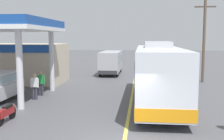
{
  "coord_description": "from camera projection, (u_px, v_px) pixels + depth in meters",
  "views": [
    {
      "loc": [
        0.61,
        -9.67,
        3.89
      ],
      "look_at": [
        -1.5,
        10.0,
        1.6
      ],
      "focal_mm": 44.23,
      "sensor_mm": 36.0,
      "label": 1
    }
  ],
  "objects": [
    {
      "name": "minibus_opposing_lane",
      "position": [
        111.0,
        61.0,
        29.88
      ],
      "size": [
        2.04,
        6.13,
        2.44
      ],
      "color": "#A5A5AD",
      "rests_on": "ground"
    },
    {
      "name": "gas_station_roadside",
      "position": [
        13.0,
        54.0,
        22.14
      ],
      "size": [
        9.1,
        11.95,
        5.1
      ],
      "color": "#194799",
      "rests_on": "ground"
    },
    {
      "name": "ground",
      "position": [
        136.0,
        74.0,
        29.81
      ],
      "size": [
        120.0,
        120.0,
        0.0
      ],
      "primitive_type": "plane",
      "color": "#4C4C51"
    },
    {
      "name": "lane_divider_stripe",
      "position": [
        134.0,
        81.0,
        24.87
      ],
      "size": [
        0.16,
        50.0,
        0.01
      ],
      "primitive_type": "cube",
      "color": "#D8CC4C",
      "rests_on": "ground"
    },
    {
      "name": "pedestrian_near_pump",
      "position": [
        35.0,
        85.0,
        17.42
      ],
      "size": [
        0.55,
        0.22,
        1.66
      ],
      "color": "#33333F",
      "rests_on": "ground"
    },
    {
      "name": "utility_pole_roadside",
      "position": [
        204.0,
        40.0,
        24.09
      ],
      "size": [
        1.8,
        0.24,
        7.19
      ],
      "color": "brown",
      "rests_on": "ground"
    },
    {
      "name": "coach_bus_main",
      "position": [
        158.0,
        75.0,
        16.42
      ],
      "size": [
        2.6,
        11.04,
        3.69
      ],
      "color": "silver",
      "rests_on": "ground"
    },
    {
      "name": "pedestrian_by_shop",
      "position": [
        41.0,
        82.0,
        18.66
      ],
      "size": [
        0.55,
        0.22,
        1.66
      ],
      "color": "#33333F",
      "rests_on": "ground"
    },
    {
      "name": "motorcycle_parked_forecourt",
      "position": [
        6.0,
        113.0,
        12.78
      ],
      "size": [
        0.55,
        1.8,
        0.92
      ],
      "color": "black",
      "rests_on": "ground"
    }
  ]
}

